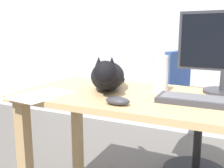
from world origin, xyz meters
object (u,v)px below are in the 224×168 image
keyboard (209,101)px  water_bottle (160,74)px  office_chair (192,123)px  computer_mouse (118,101)px  cat (108,75)px

keyboard → water_bottle: water_bottle is taller
water_bottle → keyboard: bearing=-27.2°
office_chair → computer_mouse: office_chair is taller
computer_mouse → office_chair: bearing=77.1°
keyboard → water_bottle: 0.29m
office_chair → keyboard: office_chair is taller
cat → office_chair: bearing=60.1°
keyboard → computer_mouse: 0.39m
keyboard → computer_mouse: size_ratio=4.00×
office_chair → computer_mouse: bearing=-102.9°
computer_mouse → water_bottle: size_ratio=0.51×
cat → keyboard: bearing=-8.1°
cat → water_bottle: 0.28m
water_bottle → office_chair: bearing=80.5°
office_chair → keyboard: size_ratio=2.12×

